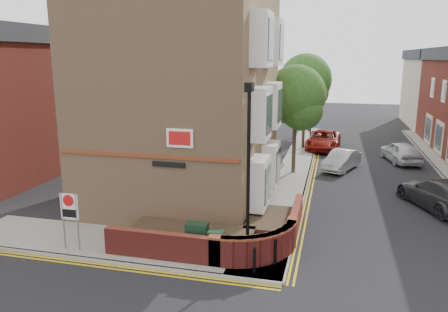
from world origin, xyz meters
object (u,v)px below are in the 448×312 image
utility_cabinet_large (197,239)px  silver_car_near (341,160)px  lamppost (248,174)px  zone_sign (70,211)px

utility_cabinet_large → silver_car_near: size_ratio=0.31×
lamppost → utility_cabinet_large: lamppost is taller
utility_cabinet_large → zone_sign: 4.86m
zone_sign → silver_car_near: bearing=57.0°
utility_cabinet_large → silver_car_near: (5.24, 14.52, -0.07)m
utility_cabinet_large → zone_sign: bearing=-170.3°
utility_cabinet_large → silver_car_near: bearing=70.1°
lamppost → utility_cabinet_large: bearing=177.0°
silver_car_near → zone_sign: bearing=-102.0°
zone_sign → lamppost: bearing=6.1°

